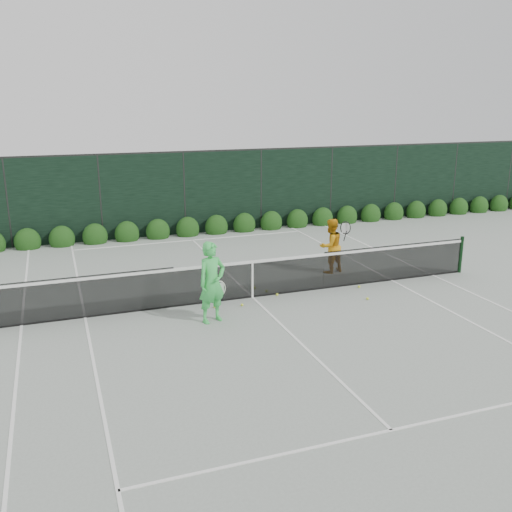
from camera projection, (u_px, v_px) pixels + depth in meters
name	position (u px, v px, depth m)	size (l,w,h in m)	color
ground	(252.00, 297.00, 14.53)	(80.00, 80.00, 0.00)	gray
tennis_net	(251.00, 278.00, 14.38)	(12.90, 0.10, 1.07)	black
player_woman	(212.00, 282.00, 12.75)	(0.79, 0.64, 1.86)	#3CCF56
player_man	(331.00, 246.00, 16.42)	(0.93, 0.78, 1.59)	orange
court_lines	(252.00, 297.00, 14.53)	(11.03, 23.83, 0.01)	white
windscreen_fence	(296.00, 270.00, 11.67)	(32.00, 21.07, 3.06)	black
hedge_row	(188.00, 229.00, 20.95)	(31.66, 0.65, 0.94)	#12370F
tennis_balls	(284.00, 295.00, 14.58)	(4.12, 1.83, 0.07)	#E1F235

